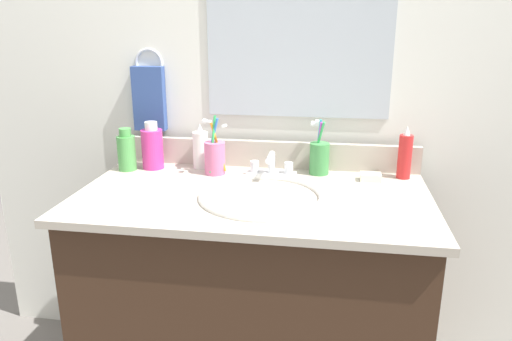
{
  "coord_description": "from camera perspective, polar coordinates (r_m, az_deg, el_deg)",
  "views": [
    {
      "loc": [
        0.22,
        -1.32,
        1.21
      ],
      "look_at": [
        0.01,
        0.0,
        0.8
      ],
      "focal_mm": 34.31,
      "sensor_mm": 36.0,
      "label": 1
    }
  ],
  "objects": [
    {
      "name": "vanity_cabinet",
      "position": [
        1.59,
        -0.37,
        -15.56
      ],
      "size": [
        0.98,
        0.52,
        0.71
      ],
      "primitive_type": "cube",
      "color": "#382316",
      "rests_on": "ground_plane"
    },
    {
      "name": "towel_ring",
      "position": [
        1.75,
        -12.39,
        12.16
      ],
      "size": [
        0.1,
        0.01,
        0.1
      ],
      "primitive_type": "torus",
      "rotation": [
        1.57,
        0.0,
        0.0
      ],
      "color": "silver"
    },
    {
      "name": "faucet",
      "position": [
        1.56,
        1.8,
        0.27
      ],
      "size": [
        0.16,
        0.1,
        0.08
      ],
      "color": "silver",
      "rests_on": "countertop"
    },
    {
      "name": "countertop",
      "position": [
        1.42,
        -0.4,
        -3.1
      ],
      "size": [
        1.02,
        0.57,
        0.02
      ],
      "primitive_type": "cube",
      "color": "#B2A899",
      "rests_on": "vanity_cabinet"
    },
    {
      "name": "cup_pink",
      "position": [
        1.59,
        -4.83,
        1.62
      ],
      "size": [
        0.08,
        0.07,
        0.19
      ],
      "color": "#D16693",
      "rests_on": "countertop"
    },
    {
      "name": "hand_towel",
      "position": [
        1.75,
        -12.34,
        8.18
      ],
      "size": [
        0.11,
        0.04,
        0.22
      ],
      "primitive_type": "cube",
      "color": "#334C8C"
    },
    {
      "name": "bottle_lotion_white",
      "position": [
        1.65,
        -6.48,
        2.49
      ],
      "size": [
        0.05,
        0.05,
        0.15
      ],
      "color": "white",
      "rests_on": "countertop"
    },
    {
      "name": "cup_green",
      "position": [
        1.6,
        7.37,
        1.56
      ],
      "size": [
        0.06,
        0.07,
        0.18
      ],
      "color": "#3F8C47",
      "rests_on": "countertop"
    },
    {
      "name": "bottle_spray_red",
      "position": [
        1.6,
        16.97,
        1.68
      ],
      "size": [
        0.04,
        0.04,
        0.17
      ],
      "color": "red",
      "rests_on": "countertop"
    },
    {
      "name": "sink_basin",
      "position": [
        1.4,
        0.77,
        -4.3
      ],
      "size": [
        0.36,
        0.36,
        0.11
      ],
      "color": "white",
      "rests_on": "countertop"
    },
    {
      "name": "backsplash",
      "position": [
        1.66,
        1.11,
        1.94
      ],
      "size": [
        1.02,
        0.02,
        0.09
      ],
      "primitive_type": "cube",
      "color": "#B2A899",
      "rests_on": "countertop"
    },
    {
      "name": "back_wall",
      "position": [
        1.76,
        1.37,
        -1.48
      ],
      "size": [
        2.12,
        0.04,
        1.3
      ],
      "primitive_type": "cube",
      "color": "silver",
      "rests_on": "ground_plane"
    },
    {
      "name": "bottle_toner_green",
      "position": [
        1.68,
        -14.86,
        2.17
      ],
      "size": [
        0.06,
        0.06,
        0.14
      ],
      "color": "#4C9E4C",
      "rests_on": "countertop"
    },
    {
      "name": "bottle_soap_pink",
      "position": [
        1.68,
        -11.99,
        2.62
      ],
      "size": [
        0.07,
        0.07,
        0.16
      ],
      "color": "#D8338C",
      "rests_on": "countertop"
    },
    {
      "name": "mirror_panel",
      "position": [
        1.63,
        5.02,
        16.01
      ],
      "size": [
        0.6,
        0.01,
        0.56
      ],
      "primitive_type": "cube",
      "color": "#B2BCC6"
    },
    {
      "name": "soap_bar",
      "position": [
        1.57,
        13.21,
        -0.75
      ],
      "size": [
        0.06,
        0.04,
        0.02
      ],
      "primitive_type": "cube",
      "color": "white",
      "rests_on": "countertop"
    }
  ]
}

